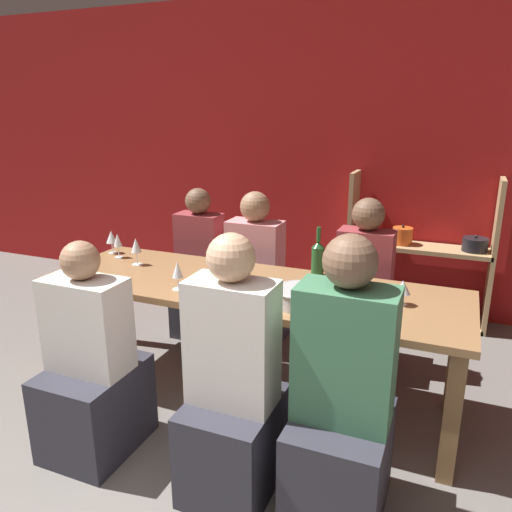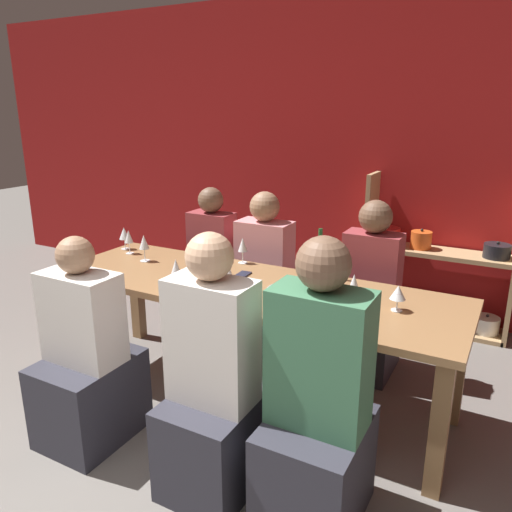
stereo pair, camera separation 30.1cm
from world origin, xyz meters
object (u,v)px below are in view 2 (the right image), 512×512
mixing_bowl (293,298)px  wine_glass_red_a (129,237)px  person_far_a (369,309)px  person_far_b (213,279)px  person_far_c (264,289)px  wine_glass_red_c (144,243)px  person_near_a (87,368)px  dining_table (248,298)px  wine_glass_red_b (398,293)px  person_near_b (317,422)px  wine_glass_empty_b (243,245)px  shelf_unit (434,277)px  wine_bottle_green (320,259)px  wine_glass_white_b (354,285)px  wine_glass_empty_d (229,275)px  person_near_c (213,399)px  wine_glass_empty_c (176,268)px  wine_glass_white_a (331,286)px  wine_glass_empty_a (124,234)px

mixing_bowl → wine_glass_red_a: bearing=166.4°
person_far_a → person_far_b: size_ratio=1.02×
person_far_c → wine_glass_red_c: bearing=47.6°
person_near_a → person_far_a: (1.12, 1.44, 0.03)m
dining_table → person_far_c: size_ratio=2.13×
wine_glass_red_b → person_near_b: 0.83m
dining_table → wine_glass_empty_b: bearing=124.1°
person_far_b → shelf_unit: bearing=-149.6°
wine_bottle_green → wine_glass_white_b: wine_bottle_green is taller
dining_table → person_near_a: (-0.56, -0.76, -0.25)m
wine_glass_red_c → person_far_b: person_far_b is taller
wine_glass_empty_d → person_near_c: (0.25, -0.56, -0.40)m
person_near_c → wine_glass_red_b: bearing=50.8°
dining_table → mixing_bowl: bearing=-26.7°
person_far_b → person_near_c: bearing=123.4°
person_near_a → person_near_c: person_near_c is taller
wine_bottle_green → person_near_b: size_ratio=0.24×
mixing_bowl → wine_glass_empty_c: wine_glass_empty_c is taller
mixing_bowl → wine_bottle_green: bearing=95.9°
wine_glass_empty_b → wine_glass_empty_c: size_ratio=1.04×
wine_glass_empty_b → wine_glass_empty_c: wine_glass_empty_b is taller
mixing_bowl → wine_glass_empty_b: bearing=138.7°
wine_glass_red_b → person_near_c: person_near_c is taller
wine_glass_red_c → person_far_c: size_ratio=0.16×
wine_glass_white_a → person_near_b: bearing=-73.4°
person_far_c → wine_glass_empty_d: bearing=105.5°
wine_bottle_green → wine_glass_red_c: 1.20m
dining_table → wine_glass_empty_a: wine_glass_empty_a is taller
wine_glass_red_c → wine_glass_white_b: (1.51, -0.13, 0.01)m
wine_bottle_green → person_far_c: bearing=146.1°
shelf_unit → person_near_c: person_near_c is taller
wine_glass_red_b → shelf_unit: bearing=92.0°
wine_glass_white_b → wine_glass_red_a: bearing=172.7°
wine_glass_white_a → wine_glass_empty_d: 0.57m
wine_glass_white_a → wine_glass_empty_a: bearing=168.6°
wine_glass_red_a → person_far_b: bearing=59.8°
dining_table → wine_glass_empty_b: (-0.24, 0.35, 0.21)m
shelf_unit → wine_glass_red_a: bearing=-141.9°
wine_glass_red_b → wine_glass_empty_d: wine_glass_empty_d is taller
dining_table → wine_glass_red_b: size_ratio=18.29×
wine_glass_red_c → wine_glass_empty_b: wine_glass_red_c is taller
wine_glass_white_a → person_far_c: (-0.82, 0.83, -0.44)m
shelf_unit → person_far_a: bearing=-105.0°
wine_glass_white_b → person_far_c: bearing=140.0°
person_far_a → wine_glass_empty_b: bearing=22.2°
wine_glass_red_b → person_far_b: 1.81m
wine_glass_red_a → person_far_c: bearing=34.5°
wine_glass_empty_b → wine_glass_empty_d: size_ratio=1.03×
wine_glass_empty_a → person_far_b: (0.44, 0.49, -0.43)m
wine_glass_empty_b → wine_glass_empty_c: bearing=-100.5°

